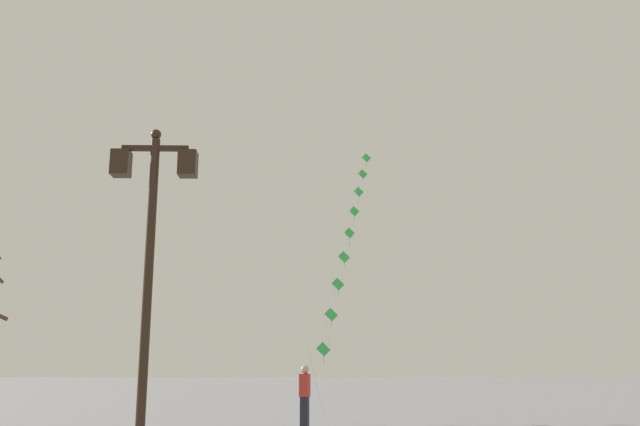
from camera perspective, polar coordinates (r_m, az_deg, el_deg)
name	(u,v)px	position (r m, az deg, el deg)	size (l,w,h in m)	color
ground_plane	(282,426)	(20.75, -3.19, -17.27)	(160.00, 160.00, 0.00)	gray
twin_lantern_lamp_post	(151,234)	(10.72, -13.93, -1.68)	(1.32, 0.28, 5.34)	black
kite_train	(347,244)	(27.62, 2.26, -2.61)	(3.27, 12.45, 12.13)	brown
kite_flyer	(305,396)	(19.12, -1.28, -14.98)	(0.31, 0.63, 1.71)	#1E1E2D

